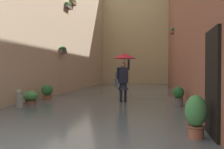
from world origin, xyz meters
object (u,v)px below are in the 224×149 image
potted_plant_far_left (179,97)px  person_wading (124,68)px  potted_plant_near_right (47,92)px  potted_plant_near_left (196,116)px  potted_plant_mid_right (31,98)px  mooring_bollard (20,100)px

potted_plant_far_left → person_wading: bearing=-25.9°
potted_plant_near_right → potted_plant_near_left: 7.58m
potted_plant_mid_right → mooring_bollard: 0.85m
person_wading → potted_plant_mid_right: size_ratio=3.60×
person_wading → potted_plant_near_right: bearing=-1.0°
potted_plant_near_right → mooring_bollard: potted_plant_near_right is taller
potted_plant_near_left → mooring_bollard: size_ratio=1.26×
potted_plant_near_right → potted_plant_mid_right: size_ratio=1.25×
person_wading → mooring_bollard: person_wading is taller
potted_plant_near_left → potted_plant_far_left: (-0.04, -4.12, -0.07)m
potted_plant_mid_right → potted_plant_far_left: potted_plant_far_left is taller
potted_plant_near_left → mooring_bollard: bearing=-27.8°
potted_plant_mid_right → potted_plant_far_left: bearing=-175.7°
person_wading → potted_plant_far_left: person_wading is taller
mooring_bollard → potted_plant_near_right: bearing=-87.7°
person_wading → potted_plant_far_left: bearing=154.1°
potted_plant_near_right → mooring_bollard: size_ratio=1.03×
potted_plant_near_right → potted_plant_mid_right: (-0.05, 1.50, -0.08)m
potted_plant_near_right → mooring_bollard: bearing=92.3°
mooring_bollard → potted_plant_near_left: bearing=152.2°
potted_plant_mid_right → mooring_bollard: (-0.05, 0.85, 0.02)m
potted_plant_near_right → potted_plant_far_left: (-5.55, 1.09, 0.02)m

